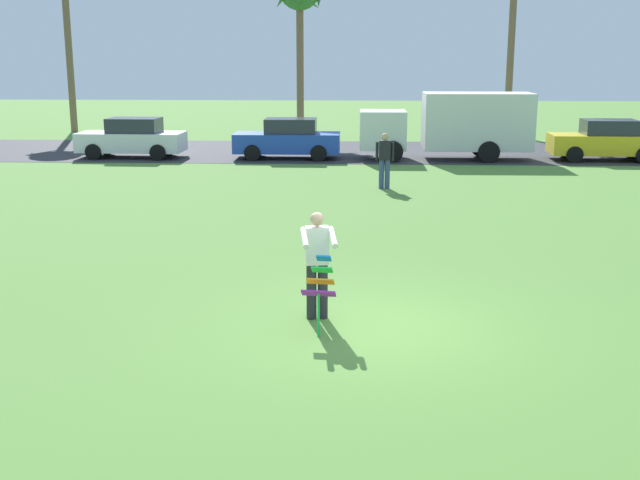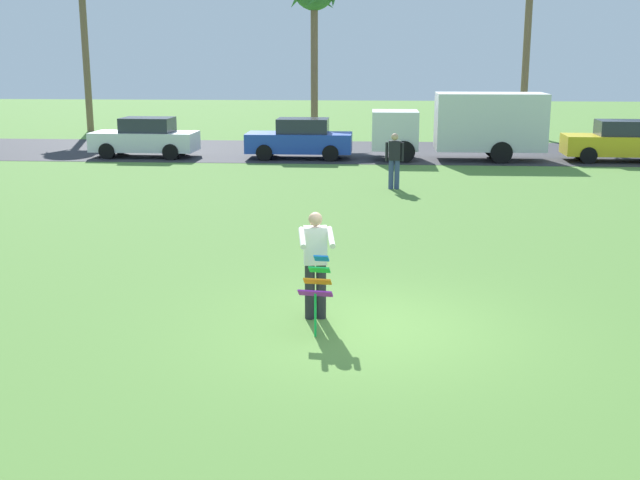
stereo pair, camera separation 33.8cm
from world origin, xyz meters
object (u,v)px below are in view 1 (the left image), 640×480
at_px(parked_car_blue, 288,139).
at_px(parked_truck_white_box, 456,124).
at_px(parked_car_yellow, 605,141).
at_px(person_kite_flyer, 317,261).
at_px(person_walker_near, 385,159).
at_px(parked_car_white, 132,139).
at_px(kite_held, 320,284).

relative_size(parked_car_blue, parked_truck_white_box, 0.63).
xyz_separation_m(parked_truck_white_box, parked_car_yellow, (5.86, -0.00, -0.64)).
bearing_deg(parked_car_blue, parked_car_yellow, -0.00).
relative_size(person_kite_flyer, parked_truck_white_box, 0.26).
bearing_deg(parked_truck_white_box, person_kite_flyer, -102.93).
distance_m(parked_car_yellow, person_walker_near, 11.36).
height_order(parked_car_white, person_walker_near, person_walker_near).
xyz_separation_m(parked_car_white, parked_car_yellow, (18.82, -0.00, 0.00)).
relative_size(parked_car_yellow, person_walker_near, 2.46).
relative_size(parked_truck_white_box, parked_car_yellow, 1.58).
bearing_deg(kite_held, parked_truck_white_box, 77.69).
bearing_deg(parked_truck_white_box, person_walker_near, -113.17).
relative_size(parked_car_white, parked_car_blue, 1.01).
relative_size(kite_held, parked_truck_white_box, 0.17).
distance_m(person_kite_flyer, parked_car_white, 21.36).
bearing_deg(person_walker_near, parked_car_white, 144.54).
bearing_deg(person_kite_flyer, parked_car_white, 113.30).
distance_m(parked_car_white, parked_car_blue, 6.31).
height_order(parked_car_blue, parked_car_yellow, same).
xyz_separation_m(kite_held, person_walker_near, (1.40, 13.21, 0.16)).
relative_size(kite_held, person_walker_near, 0.66).
bearing_deg(kite_held, parked_car_white, 112.81).
bearing_deg(parked_car_white, person_walker_near, -35.46).
distance_m(parked_car_white, parked_car_yellow, 18.82).
height_order(person_kite_flyer, kite_held, person_kite_flyer).
bearing_deg(parked_car_yellow, parked_truck_white_box, 179.99).
relative_size(person_kite_flyer, parked_car_white, 0.41).
height_order(parked_truck_white_box, parked_car_yellow, parked_truck_white_box).
xyz_separation_m(kite_held, parked_car_yellow, (10.29, 20.28, 0.00)).
bearing_deg(parked_car_yellow, person_kite_flyer, -117.86).
relative_size(person_kite_flyer, parked_car_yellow, 0.41).
distance_m(kite_held, parked_truck_white_box, 20.77).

